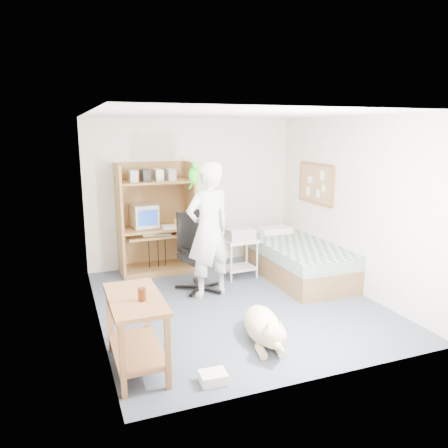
% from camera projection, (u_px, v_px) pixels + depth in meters
% --- Properties ---
extents(floor, '(4.00, 4.00, 0.00)m').
position_uv_depth(floor, '(236.00, 302.00, 5.96)').
color(floor, '#444D5D').
rests_on(floor, ground).
extents(wall_back, '(3.60, 0.02, 2.50)m').
position_uv_depth(wall_back, '(192.00, 192.00, 7.52)').
color(wall_back, beige).
rests_on(wall_back, floor).
extents(wall_right, '(0.02, 4.00, 2.50)m').
position_uv_depth(wall_right, '(351.00, 204.00, 6.32)').
color(wall_right, beige).
rests_on(wall_right, floor).
extents(wall_left, '(0.02, 4.00, 2.50)m').
position_uv_depth(wall_left, '(94.00, 223.00, 5.06)').
color(wall_left, beige).
rests_on(wall_left, floor).
extents(ceiling, '(3.60, 4.00, 0.02)m').
position_uv_depth(ceiling, '(237.00, 114.00, 5.43)').
color(ceiling, white).
rests_on(ceiling, wall_back).
extents(computer_hutch, '(1.20, 0.63, 1.80)m').
position_uv_depth(computer_hutch, '(156.00, 223.00, 7.13)').
color(computer_hutch, brown).
rests_on(computer_hutch, floor).
extents(bed, '(1.02, 2.02, 0.66)m').
position_uv_depth(bed, '(297.00, 260.00, 6.92)').
color(bed, brown).
rests_on(bed, floor).
extents(side_desk, '(0.50, 1.00, 0.75)m').
position_uv_depth(side_desk, '(136.00, 322.00, 4.22)').
color(side_desk, brown).
rests_on(side_desk, floor).
extents(corkboard, '(0.04, 0.94, 0.66)m').
position_uv_depth(corkboard, '(316.00, 184.00, 7.09)').
color(corkboard, olive).
rests_on(corkboard, wall_right).
extents(office_chair, '(0.64, 0.65, 1.14)m').
position_uv_depth(office_chair, '(198.00, 262.00, 6.39)').
color(office_chair, black).
rests_on(office_chair, floor).
extents(person, '(0.78, 0.61, 1.89)m').
position_uv_depth(person, '(209.00, 231.00, 6.02)').
color(person, silver).
rests_on(person, floor).
extents(parrot, '(0.14, 0.24, 0.38)m').
position_uv_depth(parrot, '(194.00, 174.00, 5.80)').
color(parrot, '#198B14').
rests_on(parrot, person).
extents(dog, '(0.52, 1.16, 0.44)m').
position_uv_depth(dog, '(264.00, 327.00, 4.80)').
color(dog, beige).
rests_on(dog, floor).
extents(printer_cart, '(0.54, 0.45, 0.62)m').
position_uv_depth(printer_cart, '(239.00, 252.00, 6.91)').
color(printer_cart, silver).
rests_on(printer_cart, floor).
extents(printer, '(0.44, 0.35, 0.18)m').
position_uv_depth(printer, '(239.00, 234.00, 6.85)').
color(printer, '#A7A7A2').
rests_on(printer, printer_cart).
extents(crt_monitor, '(0.42, 0.44, 0.37)m').
position_uv_depth(crt_monitor, '(144.00, 216.00, 7.04)').
color(crt_monitor, beige).
rests_on(crt_monitor, computer_hutch).
extents(keyboard, '(0.47, 0.23, 0.03)m').
position_uv_depth(keyboard, '(157.00, 234.00, 7.00)').
color(keyboard, beige).
rests_on(keyboard, computer_hutch).
extents(pencil_cup, '(0.08, 0.08, 0.12)m').
position_uv_depth(pencil_cup, '(176.00, 222.00, 7.16)').
color(pencil_cup, gold).
rests_on(pencil_cup, computer_hutch).
extents(drink_glass, '(0.08, 0.08, 0.12)m').
position_uv_depth(drink_glass, '(142.00, 294.00, 4.07)').
color(drink_glass, '#421D0A').
rests_on(drink_glass, side_desk).
extents(floor_box_a, '(0.26, 0.22, 0.10)m').
position_uv_depth(floor_box_a, '(213.00, 377.00, 4.07)').
color(floor_box_a, white).
rests_on(floor_box_a, floor).
extents(floor_box_b, '(0.22, 0.25, 0.08)m').
position_uv_depth(floor_box_b, '(149.00, 363.00, 4.35)').
color(floor_box_b, '#AEAEA9').
rests_on(floor_box_b, floor).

